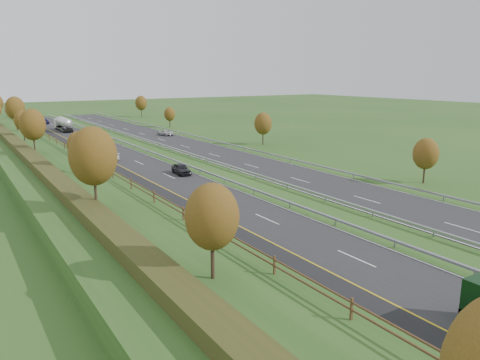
% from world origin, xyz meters
% --- Properties ---
extents(ground, '(400.00, 400.00, 0.00)m').
position_xyz_m(ground, '(8.00, 55.00, 0.00)').
color(ground, '#284D1B').
rests_on(ground, ground).
extents(near_carriageway, '(10.50, 200.00, 0.04)m').
position_xyz_m(near_carriageway, '(0.00, 60.00, 0.02)').
color(near_carriageway, black).
rests_on(near_carriageway, ground).
extents(far_carriageway, '(10.50, 200.00, 0.04)m').
position_xyz_m(far_carriageway, '(16.50, 60.00, 0.02)').
color(far_carriageway, black).
rests_on(far_carriageway, ground).
extents(hard_shoulder, '(3.00, 200.00, 0.04)m').
position_xyz_m(hard_shoulder, '(-3.75, 60.00, 0.02)').
color(hard_shoulder, black).
rests_on(hard_shoulder, ground).
extents(lane_markings, '(26.75, 200.00, 0.01)m').
position_xyz_m(lane_markings, '(6.40, 59.88, 0.05)').
color(lane_markings, silver).
rests_on(lane_markings, near_carriageway).
extents(embankment_left, '(12.00, 200.00, 2.00)m').
position_xyz_m(embankment_left, '(-13.00, 60.00, 1.00)').
color(embankment_left, '#284D1B').
rests_on(embankment_left, ground).
extents(hedge_left, '(2.20, 180.00, 1.10)m').
position_xyz_m(hedge_left, '(-15.00, 60.00, 2.55)').
color(hedge_left, '#333B18').
rests_on(hedge_left, embankment_left).
extents(fence_left, '(0.12, 189.06, 1.20)m').
position_xyz_m(fence_left, '(-8.50, 59.59, 2.73)').
color(fence_left, '#422B19').
rests_on(fence_left, embankment_left).
extents(median_barrier_near, '(0.32, 200.00, 0.71)m').
position_xyz_m(median_barrier_near, '(5.70, 60.00, 0.61)').
color(median_barrier_near, '#94969C').
rests_on(median_barrier_near, ground).
extents(median_barrier_far, '(0.32, 200.00, 0.71)m').
position_xyz_m(median_barrier_far, '(10.80, 60.00, 0.61)').
color(median_barrier_far, '#94969C').
rests_on(median_barrier_far, ground).
extents(outer_barrier_far, '(0.32, 200.00, 0.71)m').
position_xyz_m(outer_barrier_far, '(22.30, 60.00, 0.62)').
color(outer_barrier_far, '#94969C').
rests_on(outer_barrier_far, ground).
extents(trees_left, '(6.64, 164.30, 7.66)m').
position_xyz_m(trees_left, '(-12.64, 56.63, 6.37)').
color(trees_left, '#2D2116').
rests_on(trees_left, embankment_left).
extents(trees_far, '(8.45, 118.60, 7.12)m').
position_xyz_m(trees_far, '(29.80, 89.21, 4.25)').
color(trees_far, '#2D2116').
rests_on(trees_far, ground).
extents(road_tanker, '(2.40, 11.22, 3.46)m').
position_xyz_m(road_tanker, '(0.60, 111.76, 1.86)').
color(road_tanker, silver).
rests_on(road_tanker, near_carriageway).
extents(car_dark_near, '(2.21, 4.63, 1.53)m').
position_xyz_m(car_dark_near, '(3.26, 47.15, 0.80)').
color(car_dark_near, black).
rests_on(car_dark_near, near_carriageway).
extents(car_silver_mid, '(1.79, 4.34, 1.40)m').
position_xyz_m(car_silver_mid, '(-1.55, 64.11, 0.74)').
color(car_silver_mid, '#A9A9AE').
rests_on(car_silver_mid, near_carriageway).
extents(car_small_far, '(2.02, 4.70, 1.35)m').
position_xyz_m(car_small_far, '(-0.21, 133.07, 0.71)').
color(car_small_far, '#151542').
rests_on(car_small_far, near_carriageway).
extents(car_oncoming, '(2.70, 4.83, 1.28)m').
position_xyz_m(car_oncoming, '(18.94, 89.57, 0.68)').
color(car_oncoming, silver).
rests_on(car_oncoming, far_carriageway).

